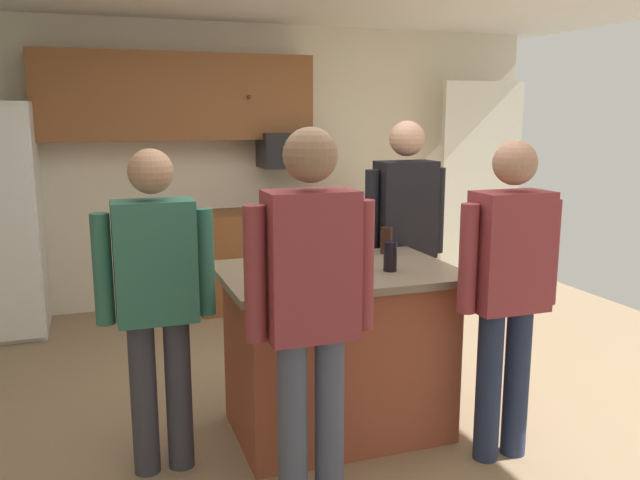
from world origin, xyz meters
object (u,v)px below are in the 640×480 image
object	(u,v)px
glass_dark_ale	(336,252)
glass_pilsner	(390,257)
person_guest_right	(405,232)
mug_ceramic_white	(269,271)
tumbler_amber	(386,240)
kitchen_island	(338,350)
glass_short_whisky	(299,253)
person_guest_by_door	(156,292)
microwave_over_range	(290,150)
person_elder_center	(311,301)
person_host_foreground	(508,281)
glass_stout_tall	(304,266)
mug_blue_stoneware	(329,273)

from	to	relation	value
glass_dark_ale	glass_pilsner	distance (m)	0.30
person_guest_right	glass_pilsner	size ratio (longest dim) A/B	10.87
mug_ceramic_white	tumbler_amber	xyz separation A→B (m)	(0.85, 0.41, 0.03)
kitchen_island	glass_short_whisky	world-z (taller)	glass_short_whisky
person_guest_by_door	glass_dark_ale	bearing A→B (deg)	2.87
glass_dark_ale	glass_short_whisky	size ratio (longest dim) A/B	1.37
glass_short_whisky	microwave_over_range	bearing A→B (deg)	74.34
person_elder_center	glass_pilsner	distance (m)	0.88
person_host_foreground	mug_ceramic_white	world-z (taller)	person_host_foreground
glass_stout_tall	glass_pilsner	bearing A→B (deg)	-2.92
microwave_over_range	mug_ceramic_white	bearing A→B (deg)	-108.92
glass_stout_tall	mug_blue_stoneware	bearing A→B (deg)	-64.89
microwave_over_range	glass_stout_tall	distance (m)	2.85
mug_ceramic_white	glass_short_whisky	bearing A→B (deg)	51.83
tumbler_amber	glass_short_whisky	bearing A→B (deg)	-172.40
glass_short_whisky	tumbler_amber	distance (m)	0.59
kitchen_island	glass_pilsner	size ratio (longest dim) A/B	8.03
microwave_over_range	glass_pilsner	xyz separation A→B (m)	(-0.26, -2.74, -0.43)
microwave_over_range	tumbler_amber	world-z (taller)	microwave_over_range
person_guest_right	glass_pilsner	world-z (taller)	person_guest_right
person_guest_by_door	glass_pilsner	size ratio (longest dim) A/B	10.14
glass_dark_ale	glass_pilsner	xyz separation A→B (m)	(0.24, -0.18, -0.00)
kitchen_island	person_guest_right	distance (m)	1.04
person_elder_center	mug_blue_stoneware	distance (m)	0.52
glass_stout_tall	glass_pilsner	xyz separation A→B (m)	(0.48, -0.02, 0.02)
mug_ceramic_white	glass_pilsner	bearing A→B (deg)	-0.30
person_guest_by_door	mug_blue_stoneware	bearing A→B (deg)	-17.22
person_host_foreground	kitchen_island	bearing A→B (deg)	-0.00
glass_short_whisky	tumbler_amber	xyz separation A→B (m)	(0.58, 0.08, 0.02)
kitchen_island	person_guest_by_door	bearing A→B (deg)	-173.80
mug_blue_stoneware	kitchen_island	bearing A→B (deg)	60.45
person_guest_by_door	glass_pilsner	bearing A→B (deg)	-7.32
person_guest_by_door	person_elder_center	bearing A→B (deg)	-53.11
microwave_over_range	glass_pilsner	world-z (taller)	microwave_over_range
mug_ceramic_white	tumbler_amber	bearing A→B (deg)	26.14
mug_ceramic_white	glass_dark_ale	bearing A→B (deg)	22.55
mug_blue_stoneware	person_elder_center	bearing A→B (deg)	-118.52
person_host_foreground	glass_pilsner	xyz separation A→B (m)	(-0.45, 0.43, 0.07)
glass_stout_tall	tumbler_amber	xyz separation A→B (m)	(0.65, 0.39, 0.02)
person_guest_right	mug_blue_stoneware	xyz separation A→B (m)	(-0.84, -0.84, -0.01)
glass_dark_ale	mug_ceramic_white	distance (m)	0.47
kitchen_island	mug_blue_stoneware	size ratio (longest dim) A/B	9.80
person_guest_by_door	glass_pilsner	world-z (taller)	person_guest_by_door
person_elder_center	glass_short_whisky	xyz separation A→B (m)	(0.24, 0.94, 0.00)
mug_blue_stoneware	tumbler_amber	distance (m)	0.80
kitchen_island	glass_short_whisky	bearing A→B (deg)	126.73
microwave_over_range	glass_stout_tall	bearing A→B (deg)	-105.32
mug_blue_stoneware	tumbler_amber	bearing A→B (deg)	44.00
person_guest_by_door	glass_short_whisky	size ratio (longest dim) A/B	13.28
person_host_foreground	mug_ceramic_white	size ratio (longest dim) A/B	13.61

